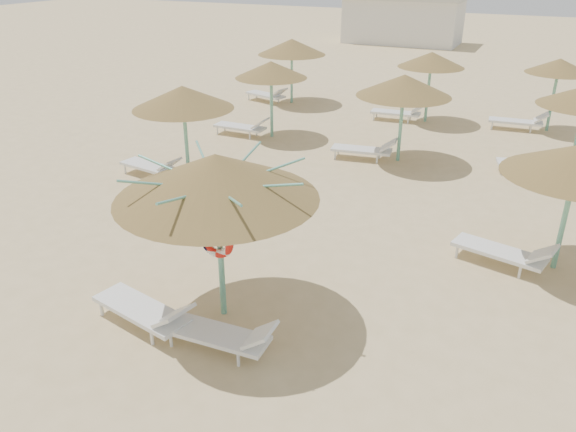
% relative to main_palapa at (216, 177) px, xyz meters
% --- Properties ---
extents(ground, '(120.00, 120.00, 0.00)m').
position_rel_main_palapa_xyz_m(ground, '(0.13, -0.25, -2.69)').
color(ground, '#CFB27E').
rests_on(ground, ground).
extents(main_palapa, '(3.45, 3.45, 3.09)m').
position_rel_main_palapa_xyz_m(main_palapa, '(0.00, 0.00, 0.00)').
color(main_palapa, '#66B198').
rests_on(main_palapa, ground).
extents(lounger_main_a, '(2.19, 1.05, 0.77)m').
position_rel_main_palapa_xyz_m(lounger_main_a, '(-0.98, -0.97, -2.32)').
color(lounger_main_a, silver).
rests_on(lounger_main_a, ground).
extents(lounger_main_b, '(1.95, 0.66, 0.70)m').
position_rel_main_palapa_xyz_m(lounger_main_b, '(0.58, -0.94, -2.36)').
color(lounger_main_b, silver).
rests_on(lounger_main_b, ground).
extents(palapa_field, '(14.68, 13.54, 2.72)m').
position_rel_main_palapa_xyz_m(palapa_field, '(0.01, 10.18, -0.36)').
color(palapa_field, '#66B198').
rests_on(palapa_field, ground).
extents(service_hut, '(8.40, 4.40, 3.25)m').
position_rel_main_palapa_xyz_m(service_hut, '(-5.87, 34.75, -1.05)').
color(service_hut, silver).
rests_on(service_hut, ground).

